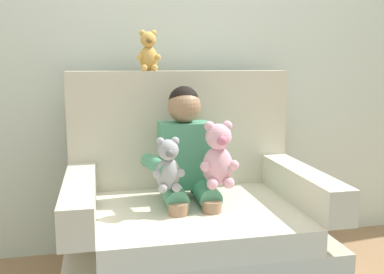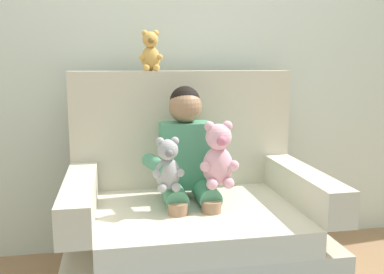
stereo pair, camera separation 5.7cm
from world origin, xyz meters
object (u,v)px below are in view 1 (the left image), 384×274
at_px(seated_child, 187,160).
at_px(plush_pink, 218,156).
at_px(plush_honey_on_backrest, 148,52).
at_px(armchair, 192,224).
at_px(plush_grey, 168,166).

xyz_separation_m(seated_child, plush_pink, (0.12, -0.14, 0.05)).
relative_size(seated_child, plush_honey_on_backrest, 3.74).
bearing_deg(seated_child, plush_pink, -55.07).
distance_m(seated_child, plush_pink, 0.19).
height_order(armchair, plush_honey_on_backrest, plush_honey_on_backrest).
height_order(seated_child, plush_honey_on_backrest, plush_honey_on_backrest).
bearing_deg(plush_honey_on_backrest, plush_grey, -87.66).
relative_size(armchair, plush_honey_on_backrest, 5.58).
height_order(plush_pink, plush_grey, plush_pink).
height_order(seated_child, plush_grey, seated_child).
bearing_deg(plush_honey_on_backrest, armchair, -63.05).
height_order(seated_child, plush_pink, seated_child).
bearing_deg(armchair, plush_pink, -51.47).
distance_m(plush_grey, plush_honey_on_backrest, 0.70).
bearing_deg(seated_child, armchair, -41.60).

